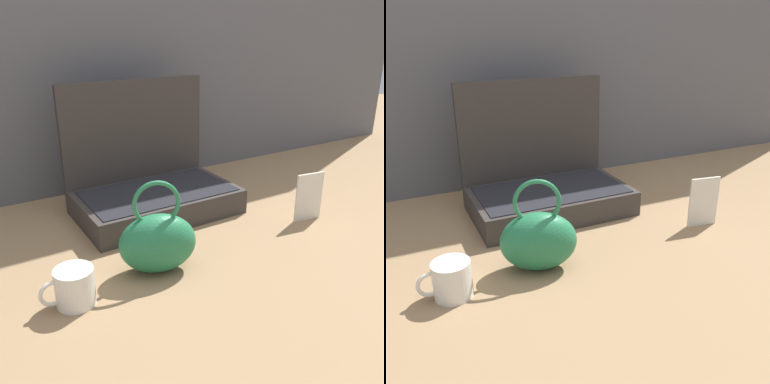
{
  "view_description": "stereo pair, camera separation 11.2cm",
  "coord_description": "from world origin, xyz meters",
  "views": [
    {
      "loc": [
        -0.53,
        -0.9,
        0.57
      ],
      "look_at": [
        0.02,
        -0.02,
        0.16
      ],
      "focal_mm": 39.04,
      "sensor_mm": 36.0,
      "label": 1
    },
    {
      "loc": [
        -0.44,
        -0.96,
        0.57
      ],
      "look_at": [
        0.02,
        -0.02,
        0.16
      ],
      "focal_mm": 39.04,
      "sensor_mm": 36.0,
      "label": 2
    }
  ],
  "objects": [
    {
      "name": "info_card_left",
      "position": [
        0.42,
        -0.07,
        0.08
      ],
      "size": [
        0.1,
        0.02,
        0.16
      ],
      "primitive_type": "cube",
      "rotation": [
        0.0,
        0.0,
        -0.15
      ],
      "color": "silver",
      "rests_on": "ground_plane"
    },
    {
      "name": "open_suitcase",
      "position": [
        0.03,
        0.26,
        0.09
      ],
      "size": [
        0.51,
        0.31,
        0.42
      ],
      "color": "#332D2B",
      "rests_on": "ground_plane"
    },
    {
      "name": "ground_plane",
      "position": [
        0.0,
        0.0,
        0.0
      ],
      "size": [
        6.0,
        6.0,
        0.0
      ],
      "primitive_type": "plane",
      "color": "#8C6D4C"
    },
    {
      "name": "teal_pouch_handbag",
      "position": [
        -0.12,
        -0.09,
        0.08
      ],
      "size": [
        0.22,
        0.16,
        0.24
      ],
      "color": "#237247",
      "rests_on": "ground_plane"
    },
    {
      "name": "coffee_mug",
      "position": [
        -0.35,
        -0.11,
        0.04
      ],
      "size": [
        0.12,
        0.09,
        0.09
      ],
      "color": "silver",
      "rests_on": "ground_plane"
    }
  ]
}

